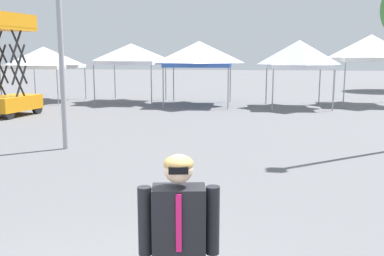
{
  "coord_description": "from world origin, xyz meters",
  "views": [
    {
      "loc": [
        1.38,
        -2.85,
        2.54
      ],
      "look_at": [
        0.42,
        4.35,
        1.3
      ],
      "focal_mm": 40.16,
      "sensor_mm": 36.0,
      "label": 1
    }
  ],
  "objects": [
    {
      "name": "person_foreground",
      "position": [
        0.85,
        0.35,
        1.03
      ],
      "size": [
        0.64,
        0.3,
        1.78
      ],
      "color": "#33384C",
      "rests_on": "ground"
    },
    {
      "name": "canopy_tent_far_left",
      "position": [
        -9.74,
        19.55,
        2.39
      ],
      "size": [
        3.6,
        3.6,
        2.97
      ],
      "color": "#9E9EA3",
      "rests_on": "ground"
    },
    {
      "name": "canopy_tent_behind_left",
      "position": [
        7.46,
        20.27,
        2.87
      ],
      "size": [
        3.1,
        3.1,
        3.56
      ],
      "color": "#9E9EA3",
      "rests_on": "ground"
    },
    {
      "name": "canopy_tent_far_right",
      "position": [
        -4.91,
        19.79,
        2.58
      ],
      "size": [
        3.33,
        3.33,
        3.13
      ],
      "color": "#9E9EA3",
      "rests_on": "ground"
    },
    {
      "name": "scissor_lift",
      "position": [
        -8.49,
        13.92,
        1.26
      ],
      "size": [
        1.81,
        2.52,
        4.19
      ],
      "color": "black",
      "rests_on": "ground"
    },
    {
      "name": "canopy_tent_behind_right",
      "position": [
        -1.16,
        18.95,
        2.58
      ],
      "size": [
        3.31,
        3.31,
        3.22
      ],
      "color": "#9E9EA3",
      "rests_on": "ground"
    },
    {
      "name": "canopy_tent_left_of_center",
      "position": [
        3.73,
        18.59,
        2.56
      ],
      "size": [
        3.06,
        3.06,
        3.23
      ],
      "color": "#9E9EA3",
      "rests_on": "ground"
    }
  ]
}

